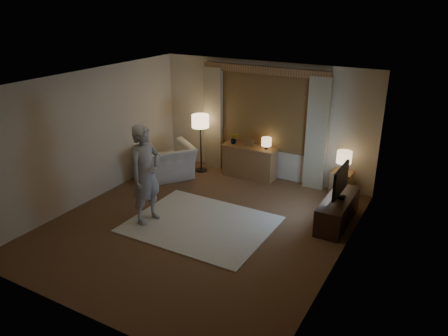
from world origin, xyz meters
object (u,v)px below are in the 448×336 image
Objects in this scene: sideboard at (249,162)px; tv_stand at (338,211)px; armchair at (166,162)px; person at (146,174)px; side_table at (341,185)px.

sideboard is 2.64m from tv_stand.
armchair is 0.83× the size of tv_stand.
armchair is at bearing 176.82° from tv_stand.
sideboard is 1.89m from armchair.
person is (0.96, -1.85, 0.55)m from armchair.
tv_stand is at bearing -77.81° from side_table.
tv_stand is (2.36, -1.18, -0.10)m from sideboard.
side_table is (3.76, 0.91, -0.10)m from armchair.
armchair is 2.09× the size of side_table.
tv_stand is 3.52m from person.
person is at bearing -103.61° from sideboard.
side_table is at bearing 102.19° from tv_stand.
tv_stand is (0.24, -1.13, -0.03)m from side_table.
armchair is 3.86m from side_table.
side_table is at bearing -1.35° from sideboard.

